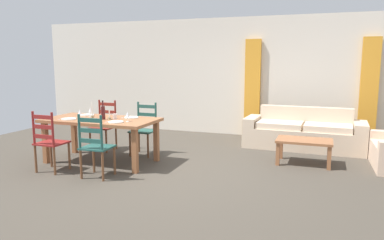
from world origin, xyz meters
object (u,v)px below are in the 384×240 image
at_px(dining_chair_far_right, 144,129).
at_px(wine_bottle, 103,112).
at_px(coffee_cup_primary, 115,116).
at_px(couch, 304,133).
at_px(dining_chair_far_left, 104,125).
at_px(wine_glass_near_right, 127,115).
at_px(dining_chair_near_right, 95,146).
at_px(wine_glass_far_left, 90,110).
at_px(wine_glass_near_left, 80,112).
at_px(dining_table, 101,124).
at_px(coffee_table, 304,143).
at_px(dining_chair_near_left, 49,142).

height_order(dining_chair_far_right, wine_bottle, wine_bottle).
xyz_separation_m(dining_chair_far_right, coffee_cup_primary, (-0.19, -0.68, 0.32)).
height_order(dining_chair_far_right, couch, dining_chair_far_right).
height_order(dining_chair_far_left, wine_glass_near_right, dining_chair_far_left).
relative_size(dining_chair_near_right, wine_glass_far_left, 5.96).
bearing_deg(wine_glass_near_left, wine_glass_near_right, 0.15).
bearing_deg(couch, dining_table, -144.53).
bearing_deg(dining_chair_far_right, wine_bottle, -115.03).
distance_m(dining_chair_far_left, coffee_table, 3.72).
distance_m(dining_table, wine_glass_far_left, 0.38).
bearing_deg(wine_glass_near_right, dining_chair_far_left, 138.76).
bearing_deg(dining_chair_near_left, coffee_table, 26.20).
height_order(dining_chair_far_left, wine_glass_far_left, dining_chair_far_left).
height_order(dining_chair_far_right, wine_glass_near_left, dining_chair_far_right).
height_order(dining_chair_near_left, wine_bottle, wine_bottle).
relative_size(dining_chair_far_right, wine_glass_near_right, 5.96).
bearing_deg(dining_chair_near_right, dining_table, 118.20).
relative_size(wine_bottle, coffee_cup_primary, 3.51).
xyz_separation_m(dining_chair_far_right, wine_glass_near_right, (0.14, -0.85, 0.38)).
bearing_deg(wine_glass_near_left, wine_bottle, 10.60).
bearing_deg(dining_chair_far_right, dining_chair_far_left, 175.68).
height_order(dining_table, wine_glass_near_right, wine_glass_near_right).
height_order(wine_bottle, coffee_cup_primary, wine_bottle).
distance_m(coffee_cup_primary, coffee_table, 3.20).
bearing_deg(coffee_table, dining_chair_far_left, -176.04).
height_order(dining_chair_far_right, wine_glass_far_left, dining_chair_far_right).
relative_size(dining_table, dining_chair_near_left, 1.98).
distance_m(dining_chair_far_right, wine_glass_near_right, 0.94).
xyz_separation_m(dining_chair_far_left, coffee_table, (3.71, 0.26, -0.12)).
xyz_separation_m(wine_glass_near_left, wine_glass_near_right, (0.91, 0.00, 0.00)).
height_order(coffee_cup_primary, coffee_table, coffee_cup_primary).
distance_m(wine_bottle, couch, 3.91).
bearing_deg(dining_chair_far_right, wine_glass_far_left, -141.73).
xyz_separation_m(dining_chair_near_right, wine_glass_far_left, (-0.71, 0.91, 0.38)).
distance_m(dining_chair_near_left, couch, 4.71).
relative_size(dining_chair_near_left, dining_chair_near_right, 1.00).
xyz_separation_m(dining_table, wine_bottle, (0.08, -0.05, 0.20)).
height_order(wine_glass_near_right, wine_glass_far_left, same).
distance_m(dining_chair_near_left, dining_chair_far_left, 1.56).
relative_size(coffee_cup_primary, coffee_table, 0.10).
bearing_deg(coffee_cup_primary, coffee_table, 18.50).
relative_size(dining_table, wine_glass_near_right, 11.80).
distance_m(wine_bottle, coffee_table, 3.40).
height_order(dining_chair_near_right, wine_glass_far_left, dining_chair_near_right).
distance_m(dining_chair_far_left, wine_glass_near_right, 1.44).
xyz_separation_m(dining_chair_far_right, wine_glass_far_left, (-0.74, -0.59, 0.38)).
height_order(dining_chair_far_left, couch, dining_chair_far_left).
height_order(wine_glass_far_left, couch, wine_glass_far_left).
distance_m(dining_chair_far_right, coffee_cup_primary, 0.78).
bearing_deg(dining_chair_far_right, wine_glass_near_right, -80.41).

